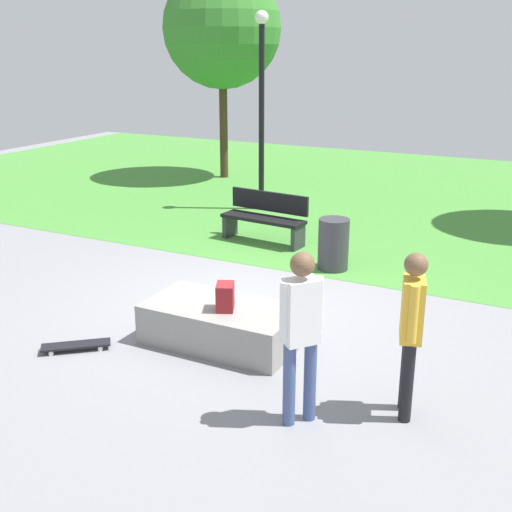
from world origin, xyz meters
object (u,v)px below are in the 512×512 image
object	(u,v)px
skater_performing_trick	(301,326)
lamp_post	(262,92)
tree_slender_maple	(222,28)
concrete_ledge	(222,324)
backpack_on_ledge	(225,297)
skateboard_by_ledge	(76,345)
skater_watching	(411,324)
trash_bin	(333,244)
park_bench_center_lawn	(265,216)
skateboard_spare	(281,313)

from	to	relation	value
skater_performing_trick	lamp_post	bearing A→B (deg)	119.01
skater_performing_trick	tree_slender_maple	bearing A→B (deg)	123.09
concrete_ledge	backpack_on_ledge	distance (m)	0.42
concrete_ledge	backpack_on_ledge	xyz separation A→B (m)	(0.10, -0.08, 0.40)
concrete_ledge	skateboard_by_ledge	xyz separation A→B (m)	(-1.43, -0.98, -0.18)
skater_watching	skateboard_by_ledge	distance (m)	3.95
trash_bin	lamp_post	bearing A→B (deg)	132.67
skateboard_by_ledge	skater_performing_trick	bearing A→B (deg)	-3.55
park_bench_center_lawn	tree_slender_maple	size ratio (longest dim) A/B	0.30
skater_watching	trash_bin	world-z (taller)	skater_watching
concrete_ledge	skater_watching	world-z (taller)	skater_watching
concrete_ledge	skateboard_spare	distance (m)	1.06
backpack_on_ledge	park_bench_center_lawn	size ratio (longest dim) A/B	0.20
skater_watching	skateboard_spare	world-z (taller)	skater_watching
skateboard_by_ledge	park_bench_center_lawn	world-z (taller)	park_bench_center_lawn
concrete_ledge	skater_watching	xyz separation A→B (m)	(2.40, -0.58, 0.73)
skater_performing_trick	trash_bin	distance (m)	4.53
concrete_ledge	skateboard_spare	bearing A→B (deg)	71.55
skater_watching	lamp_post	bearing A→B (deg)	126.15
skater_watching	tree_slender_maple	xyz separation A→B (m)	(-7.48, 9.56, 2.89)
skater_watching	trash_bin	xyz separation A→B (m)	(-2.14, 3.73, -0.55)
tree_slender_maple	lamp_post	size ratio (longest dim) A/B	1.31
skateboard_spare	lamp_post	bearing A→B (deg)	119.02
skater_watching	skateboard_by_ledge	xyz separation A→B (m)	(-3.83, -0.40, -0.91)
concrete_ledge	skater_performing_trick	bearing A→B (deg)	-37.34
backpack_on_ledge	tree_slender_maple	size ratio (longest dim) A/B	0.06
backpack_on_ledge	concrete_ledge	bearing A→B (deg)	26.53
skateboard_spare	lamp_post	world-z (taller)	lamp_post
skater_performing_trick	skateboard_spare	size ratio (longest dim) A/B	2.27
park_bench_center_lawn	lamp_post	size ratio (longest dim) A/B	0.40
park_bench_center_lawn	backpack_on_ledge	bearing A→B (deg)	-69.95
skater_watching	trash_bin	distance (m)	4.33
skater_watching	trash_bin	size ratio (longest dim) A/B	1.99
concrete_ledge	backpack_on_ledge	size ratio (longest dim) A/B	5.73
concrete_ledge	backpack_on_ledge	world-z (taller)	backpack_on_ledge
lamp_post	skater_watching	bearing A→B (deg)	-53.85
skater_performing_trick	tree_slender_maple	xyz separation A→B (m)	(-6.61, 10.14, 2.86)
skateboard_by_ledge	tree_slender_maple	world-z (taller)	tree_slender_maple
skateboard_spare	trash_bin	bearing A→B (deg)	91.92
concrete_ledge	tree_slender_maple	distance (m)	10.94
concrete_ledge	trash_bin	world-z (taller)	trash_bin
skateboard_by_ledge	skater_watching	bearing A→B (deg)	5.92
skater_performing_trick	skater_watching	bearing A→B (deg)	33.60
skateboard_by_ledge	trash_bin	bearing A→B (deg)	67.71
lamp_post	skateboard_spare	bearing A→B (deg)	-60.98
skateboard_spare	park_bench_center_lawn	bearing A→B (deg)	119.65
backpack_on_ledge	skateboard_spare	xyz separation A→B (m)	(0.23, 1.07, -0.58)
lamp_post	trash_bin	bearing A→B (deg)	-47.33
skateboard_by_ledge	trash_bin	xyz separation A→B (m)	(1.69, 4.12, 0.35)
concrete_ledge	trash_bin	distance (m)	3.16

